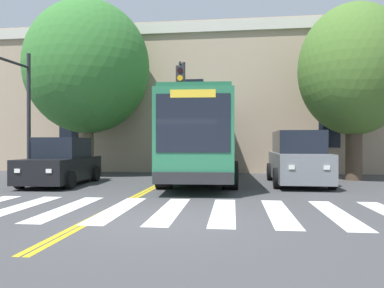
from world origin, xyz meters
name	(u,v)px	position (x,y,z in m)	size (l,w,h in m)	color
ground_plane	(157,222)	(0.00, 0.00, 0.00)	(120.00, 120.00, 0.00)	#424244
crosswalk	(197,211)	(0.70, 1.36, 0.00)	(15.21, 3.98, 0.01)	white
lane_line_yellow_inner	(187,169)	(-1.53, 15.36, 0.00)	(0.12, 36.00, 0.01)	gold
lane_line_yellow_outer	(189,169)	(-1.37, 15.36, 0.00)	(0.12, 36.00, 0.01)	gold
city_bus	(201,137)	(-0.01, 9.31, 1.93)	(3.45, 12.08, 3.55)	#28704C
car_black_near_lane	(61,163)	(-5.34, 6.39, 0.85)	(2.29, 4.51, 1.88)	black
car_grey_far_lane	(298,159)	(4.06, 7.67, 1.02)	(2.18, 4.94, 2.14)	slate
traffic_light_far_corner	(9,94)	(-7.21, 5.85, 3.57)	(0.38, 3.19, 5.46)	#28282D
traffic_light_overhead	(182,100)	(-0.73, 8.31, 3.51)	(0.50, 2.73, 5.40)	#28282D
street_tree_curbside_large	(354,70)	(6.82, 9.76, 4.92)	(6.78, 6.76, 7.89)	#4C3D2D
street_tree_curbside_small	(87,67)	(-6.00, 10.53, 5.54)	(7.27, 6.68, 8.96)	brown
building_facade	(199,102)	(-0.81, 15.91, 4.23)	(36.31, 6.45, 8.45)	tan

